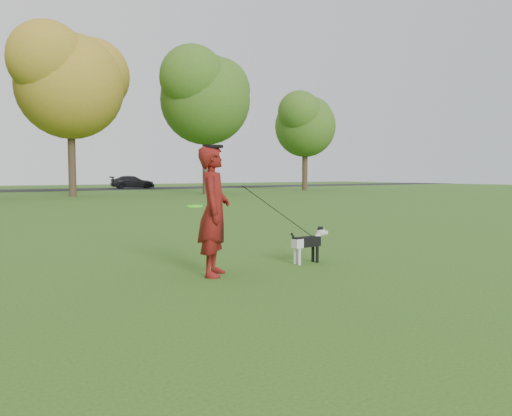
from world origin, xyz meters
TOP-DOWN VIEW (x-y plane):
  - ground at (0.00, 0.00)m, footprint 120.00×120.00m
  - man at (-0.86, -0.58)m, footprint 0.79×0.83m
  - dog at (0.96, -0.59)m, footprint 0.81×0.16m
  - car_right at (13.09, 40.00)m, footprint 4.45×2.43m
  - man_held_items at (0.27, -0.61)m, footprint 2.42×0.35m

SIDE VIEW (x-z plane):
  - ground at x=0.00m, z-range 0.00..0.00m
  - dog at x=0.96m, z-range 0.07..0.68m
  - car_right at x=13.09m, z-range 0.02..1.24m
  - man_held_items at x=0.27m, z-range 0.16..1.66m
  - man at x=-0.86m, z-range 0.00..1.90m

